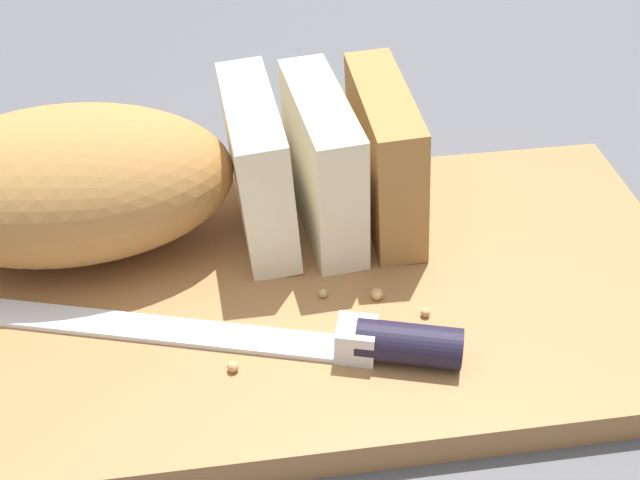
# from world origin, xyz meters

# --- Properties ---
(ground_plane) EXTENTS (3.00, 3.00, 0.00)m
(ground_plane) POSITION_xyz_m (0.00, 0.00, 0.00)
(ground_plane) COLOR #4C4C51
(cutting_board) EXTENTS (0.43, 0.25, 0.02)m
(cutting_board) POSITION_xyz_m (0.00, 0.00, 0.01)
(cutting_board) COLOR #9E6B3D
(cutting_board) RESTS_ON ground_plane
(bread_loaf) EXTENTS (0.30, 0.12, 0.09)m
(bread_loaf) POSITION_xyz_m (-0.09, 0.06, 0.06)
(bread_loaf) COLOR #A8753D
(bread_loaf) RESTS_ON cutting_board
(bread_knife) EXTENTS (0.26, 0.09, 0.02)m
(bread_knife) POSITION_xyz_m (-0.00, -0.05, 0.03)
(bread_knife) COLOR silver
(bread_knife) RESTS_ON cutting_board
(crumb_near_knife) EXTENTS (0.01, 0.01, 0.01)m
(crumb_near_knife) POSITION_xyz_m (0.05, -0.04, 0.02)
(crumb_near_knife) COLOR tan
(crumb_near_knife) RESTS_ON cutting_board
(crumb_near_loaf) EXTENTS (0.01, 0.01, 0.01)m
(crumb_near_loaf) POSITION_xyz_m (0.03, -0.02, 0.02)
(crumb_near_loaf) COLOR tan
(crumb_near_loaf) RESTS_ON cutting_board
(crumb_stray_left) EXTENTS (0.01, 0.01, 0.01)m
(crumb_stray_left) POSITION_xyz_m (-0.05, -0.06, 0.02)
(crumb_stray_left) COLOR tan
(crumb_stray_left) RESTS_ON cutting_board
(crumb_stray_right) EXTENTS (0.00, 0.00, 0.00)m
(crumb_stray_right) POSITION_xyz_m (0.00, -0.01, 0.02)
(crumb_stray_right) COLOR tan
(crumb_stray_right) RESTS_ON cutting_board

